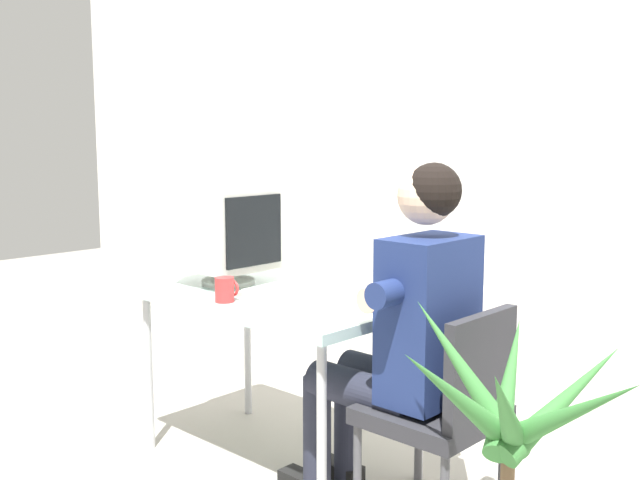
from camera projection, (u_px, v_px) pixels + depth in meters
name	position (u px, v px, depth m)	size (l,w,h in m)	color
ground_plane	(279.00, 462.00, 3.26)	(12.00, 12.00, 0.00)	#9E998E
wall_back	(515.00, 115.00, 3.86)	(8.00, 0.10, 3.00)	silver
desk	(277.00, 306.00, 3.17)	(1.18, 0.71, 0.75)	#B7B7BC
crt_monitor	(228.00, 229.00, 3.32)	(0.35, 0.36, 0.44)	silver
keyboard	(284.00, 288.00, 3.18)	(0.19, 0.42, 0.03)	silver
office_chair	(446.00, 406.00, 2.61)	(0.43, 0.43, 0.82)	#4C4C51
person_seated	(402.00, 331.00, 2.71)	(0.74, 0.55, 1.31)	navy
desk_mug	(225.00, 289.00, 3.00)	(0.08, 0.09, 0.10)	red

